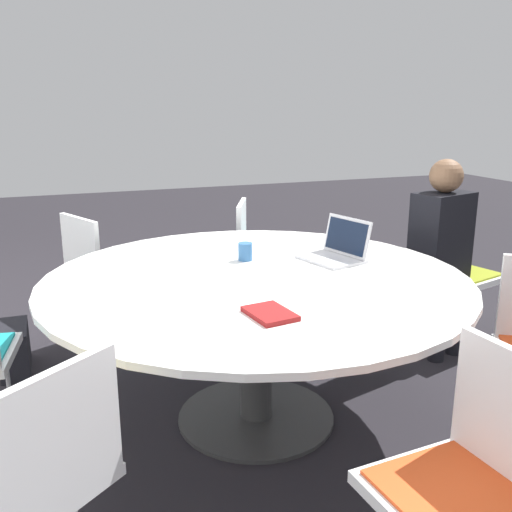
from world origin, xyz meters
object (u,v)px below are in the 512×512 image
object	(u,v)px
chair_0	(453,263)
coffee_cup	(245,252)
chair_1	(260,251)
chair_4	(33,470)
person_0	(443,243)
spiral_notebook	(270,314)
handbag	(15,349)
chair_2	(101,268)
laptop	(337,250)
chair_5	(474,472)

from	to	relation	value
chair_0	coffee_cup	size ratio (longest dim) A/B	9.50
chair_1	chair_4	xyz separation A→B (m)	(-2.11, 1.50, 0.00)
person_0	spiral_notebook	xyz separation A→B (m)	(-0.85, 1.48, 0.04)
spiral_notebook	handbag	xyz separation A→B (m)	(1.51, 1.02, -0.62)
chair_1	chair_4	world-z (taller)	same
chair_2	person_0	bearing A→B (deg)	42.39
person_0	coffee_cup	distance (m)	1.30
chair_0	handbag	distance (m)	2.79
spiral_notebook	coffee_cup	bearing A→B (deg)	-12.84
person_0	chair_4	bearing A→B (deg)	12.32
coffee_cup	chair_0	bearing A→B (deg)	-82.55
spiral_notebook	coffee_cup	xyz separation A→B (m)	(0.79, -0.18, 0.04)
chair_2	laptop	world-z (taller)	laptop
chair_1	laptop	world-z (taller)	laptop
chair_0	person_0	world-z (taller)	person_0
spiral_notebook	handbag	distance (m)	1.92
coffee_cup	chair_1	bearing A→B (deg)	-25.01
chair_5	spiral_notebook	xyz separation A→B (m)	(0.82, 0.30, 0.23)
chair_4	handbag	xyz separation A→B (m)	(1.87, 0.14, -0.39)
laptop	coffee_cup	world-z (taller)	laptop
person_0	laptop	size ratio (longest dim) A/B	3.37
chair_0	person_0	bearing A→B (deg)	19.13
chair_0	spiral_notebook	distance (m)	1.97
laptop	coffee_cup	bearing A→B (deg)	-123.48
chair_2	handbag	distance (m)	0.70
chair_1	chair_2	world-z (taller)	same
chair_0	chair_2	size ratio (longest dim) A/B	1.00
chair_5	person_0	bearing A→B (deg)	-39.65
chair_4	person_0	bearing A→B (deg)	-10.64
laptop	spiral_notebook	distance (m)	0.90
chair_4	chair_1	bearing A→B (deg)	16.68
chair_5	spiral_notebook	bearing A→B (deg)	15.85
chair_1	handbag	distance (m)	1.71
laptop	handbag	size ratio (longest dim) A/B	1.01
chair_5	laptop	bearing A→B (deg)	-17.38
laptop	coffee_cup	distance (m)	0.48
chair_0	chair_5	size ratio (longest dim) A/B	1.00
chair_4	handbag	world-z (taller)	chair_4
laptop	chair_2	bearing A→B (deg)	-148.17
chair_2	spiral_notebook	size ratio (longest dim) A/B	3.84
chair_1	laptop	distance (m)	1.14
coffee_cup	handbag	xyz separation A→B (m)	(0.71, 1.20, -0.66)
chair_4	chair_0	bearing A→B (deg)	-10.04
chair_0	coffee_cup	xyz separation A→B (m)	(-0.20, 1.51, 0.27)
chair_2	coffee_cup	distance (m)	1.14
coffee_cup	handbag	world-z (taller)	coffee_cup
handbag	coffee_cup	bearing A→B (deg)	-120.63
person_0	laptop	bearing A→B (deg)	-1.04
chair_2	handbag	bearing A→B (deg)	-95.60
spiral_notebook	coffee_cup	distance (m)	0.81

